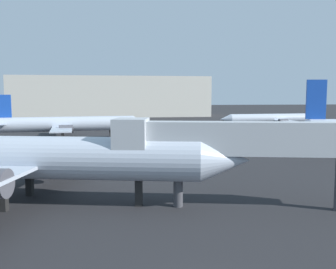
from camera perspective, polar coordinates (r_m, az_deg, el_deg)
airplane_at_gate at (r=29.81m, az=-21.09°, el=-3.32°), size 32.40×29.73×12.11m
airplane_far_left at (r=70.35m, az=-15.34°, el=1.58°), size 29.78×24.01×8.35m
airplane_far_right at (r=92.73m, az=16.28°, el=2.39°), size 27.53×19.38×8.22m
jet_bridge at (r=26.83m, az=9.64°, el=-0.89°), size 18.74×6.21×6.53m
terminal_building at (r=146.79m, az=-8.67°, el=5.84°), size 75.55×18.42×15.50m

